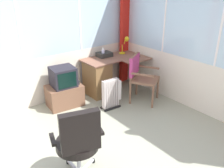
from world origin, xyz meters
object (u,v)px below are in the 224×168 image
object	(u,v)px
wooden_armchair	(139,72)
space_heater	(112,94)
desk	(99,76)
tv_remote	(137,56)
paper_tray	(104,54)
spray_bottle	(103,52)
desk_lamp	(127,42)
tv_on_stand	(64,89)
office_chair	(79,141)

from	to	relation	value
wooden_armchair	space_heater	xyz separation A→B (m)	(-0.60, 0.08, -0.30)
desk	tv_remote	xyz separation A→B (m)	(0.79, -0.27, 0.35)
paper_tray	space_heater	xyz separation A→B (m)	(-0.42, -0.78, -0.49)
tv_remote	spray_bottle	distance (m)	0.71
wooden_armchair	space_heater	world-z (taller)	wooden_armchair
spray_bottle	space_heater	size ratio (longest dim) A/B	0.38
desk	desk_lamp	bearing A→B (deg)	2.27
desk_lamp	space_heater	world-z (taller)	desk_lamp
tv_on_stand	office_chair	bearing A→B (deg)	-112.91
paper_tray	tv_on_stand	world-z (taller)	paper_tray
tv_on_stand	space_heater	xyz separation A→B (m)	(0.64, -0.62, -0.05)
spray_bottle	tv_on_stand	distance (m)	1.13
tv_on_stand	space_heater	world-z (taller)	tv_on_stand
desk	wooden_armchair	distance (m)	0.86
desk_lamp	space_heater	bearing A→B (deg)	-144.43
wooden_armchair	space_heater	size ratio (longest dim) A/B	1.63
office_chair	spray_bottle	bearing A→B (deg)	47.47
spray_bottle	office_chair	bearing A→B (deg)	-132.53
spray_bottle	paper_tray	world-z (taller)	spray_bottle
desk	desk_lamp	distance (m)	0.96
desk	wooden_armchair	size ratio (longest dim) A/B	1.35
paper_tray	wooden_armchair	world-z (taller)	wooden_armchair
desk	wooden_armchair	bearing A→B (deg)	-58.99
desk_lamp	paper_tray	world-z (taller)	desk_lamp
desk	office_chair	world-z (taller)	office_chair
tv_remote	space_heater	world-z (taller)	tv_remote
desk	desk_lamp	xyz separation A→B (m)	(0.76, 0.03, 0.58)
office_chair	paper_tray	bearing A→B (deg)	47.10
space_heater	tv_remote	bearing A→B (deg)	21.05
space_heater	wooden_armchair	bearing A→B (deg)	-7.21
wooden_armchair	tv_on_stand	distance (m)	1.45
desk_lamp	wooden_armchair	xyz separation A→B (m)	(-0.33, -0.74, -0.39)
desk_lamp	office_chair	size ratio (longest dim) A/B	0.38
tv_remote	spray_bottle	size ratio (longest dim) A/B	0.69
tv_remote	space_heater	size ratio (longest dim) A/B	0.26
office_chair	tv_on_stand	distance (m)	1.97
desk_lamp	paper_tray	size ratio (longest dim) A/B	1.26
desk	tv_on_stand	xyz separation A→B (m)	(-0.82, -0.01, -0.06)
office_chair	tv_on_stand	bearing A→B (deg)	67.09
desk_lamp	spray_bottle	bearing A→B (deg)	171.82
desk_lamp	spray_bottle	xyz separation A→B (m)	(-0.57, 0.08, -0.14)
spray_bottle	wooden_armchair	distance (m)	0.89
paper_tray	desk_lamp	bearing A→B (deg)	-12.32
tv_remote	paper_tray	bearing A→B (deg)	128.64
office_chair	tv_on_stand	size ratio (longest dim) A/B	1.30
tv_on_stand	space_heater	size ratio (longest dim) A/B	1.35
wooden_armchair	office_chair	distance (m)	2.29
desk	wooden_armchair	xyz separation A→B (m)	(0.43, -0.71, 0.19)
desk_lamp	tv_remote	distance (m)	0.38
spray_bottle	tv_on_stand	bearing A→B (deg)	-172.83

